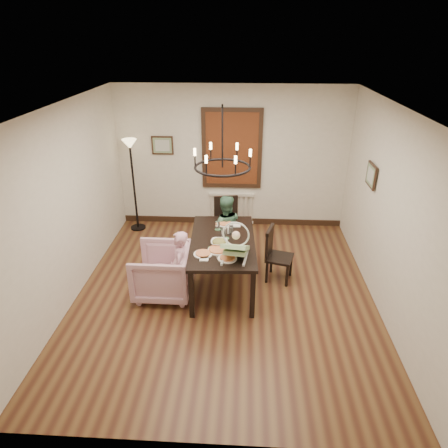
# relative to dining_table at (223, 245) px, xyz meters

# --- Properties ---
(room_shell) EXTENTS (4.51, 5.00, 2.81)m
(room_shell) POSITION_rel_dining_table_xyz_m (0.05, 0.13, 0.68)
(room_shell) COLOR brown
(room_shell) RESTS_ON ground
(dining_table) EXTENTS (1.05, 1.76, 0.80)m
(dining_table) POSITION_rel_dining_table_xyz_m (0.00, 0.00, 0.00)
(dining_table) COLOR black
(dining_table) RESTS_ON room_shell
(chair_far) EXTENTS (0.50, 0.50, 0.98)m
(chair_far) POSITION_rel_dining_table_xyz_m (0.01, 1.16, -0.23)
(chair_far) COLOR black
(chair_far) RESTS_ON room_shell
(chair_right) EXTENTS (0.49, 0.49, 0.90)m
(chair_right) POSITION_rel_dining_table_xyz_m (0.90, 0.21, -0.27)
(chair_right) COLOR black
(chair_right) RESTS_ON room_shell
(armchair) EXTENTS (0.86, 0.84, 0.78)m
(armchair) POSITION_rel_dining_table_xyz_m (-0.89, -0.29, -0.33)
(armchair) COLOR #C496AB
(armchair) RESTS_ON room_shell
(elderly_woman) EXTENTS (0.25, 0.36, 0.94)m
(elderly_woman) POSITION_rel_dining_table_xyz_m (-0.59, -0.43, -0.25)
(elderly_woman) COLOR #CF92A9
(elderly_woman) RESTS_ON room_shell
(seated_man) EXTENTS (0.53, 0.43, 1.01)m
(seated_man) POSITION_rel_dining_table_xyz_m (-0.01, 0.76, -0.22)
(seated_man) COLOR #437155
(seated_man) RESTS_ON room_shell
(baby_bouncer) EXTENTS (0.47, 0.60, 0.36)m
(baby_bouncer) POSITION_rel_dining_table_xyz_m (0.21, -0.49, 0.27)
(baby_bouncer) COLOR #A3CD8D
(baby_bouncer) RESTS_ON dining_table
(salad_bowl) EXTENTS (0.30, 0.30, 0.07)m
(salad_bowl) POSITION_rel_dining_table_xyz_m (-0.04, -0.14, 0.12)
(salad_bowl) COLOR white
(salad_bowl) RESTS_ON dining_table
(pizza_platter) EXTENTS (0.29, 0.29, 0.04)m
(pizza_platter) POSITION_rel_dining_table_xyz_m (-0.05, -0.34, 0.11)
(pizza_platter) COLOR tan
(pizza_platter) RESTS_ON dining_table
(drinking_glass) EXTENTS (0.07, 0.07, 0.15)m
(drinking_glass) POSITION_rel_dining_table_xyz_m (0.01, 0.06, 0.16)
(drinking_glass) COLOR silver
(drinking_glass) RESTS_ON dining_table
(window_blinds) EXTENTS (1.00, 0.03, 1.40)m
(window_blinds) POSITION_rel_dining_table_xyz_m (0.05, 2.22, 0.88)
(window_blinds) COLOR brown
(window_blinds) RESTS_ON room_shell
(radiator) EXTENTS (0.92, 0.12, 0.62)m
(radiator) POSITION_rel_dining_table_xyz_m (0.05, 2.24, -0.37)
(radiator) COLOR silver
(radiator) RESTS_ON room_shell
(picture_back) EXTENTS (0.42, 0.03, 0.36)m
(picture_back) POSITION_rel_dining_table_xyz_m (-1.30, 2.23, 0.93)
(picture_back) COLOR black
(picture_back) RESTS_ON room_shell
(picture_right) EXTENTS (0.03, 0.42, 0.36)m
(picture_right) POSITION_rel_dining_table_xyz_m (2.26, 0.66, 0.93)
(picture_right) COLOR black
(picture_right) RESTS_ON room_shell
(floor_lamp) EXTENTS (0.30, 0.30, 1.80)m
(floor_lamp) POSITION_rel_dining_table_xyz_m (-1.85, 1.91, 0.18)
(floor_lamp) COLOR black
(floor_lamp) RESTS_ON room_shell
(chandelier) EXTENTS (0.80, 0.80, 0.04)m
(chandelier) POSITION_rel_dining_table_xyz_m (0.00, -0.00, 1.23)
(chandelier) COLOR black
(chandelier) RESTS_ON room_shell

